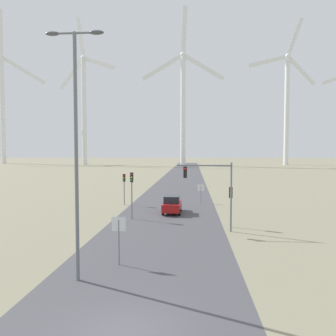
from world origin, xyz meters
The scene contains 14 objects.
ground_plane centered at (0.00, 0.00, 0.00)m, with size 600.00×600.00×0.00m, color gray.
road_surface centered at (0.00, 48.00, 0.00)m, with size 10.00×240.00×0.01m.
streetlamp centered at (-3.28, 4.58, 7.40)m, with size 2.88×0.32×12.19m.
stop_sign_near centered at (-1.73, 6.91, 1.92)m, with size 0.81×0.07×2.74m.
stop_sign_far centered at (3.45, 29.15, 1.62)m, with size 0.81×0.07×2.33m.
traffic_light_post_near_left centered at (-5.71, 27.25, 2.72)m, with size 0.28×0.34×3.71m.
traffic_light_post_near_right centered at (5.63, 16.72, 2.49)m, with size 0.28×0.34×3.39m.
traffic_light_post_mid_left centered at (-3.31, 19.32, 3.22)m, with size 0.28×0.34×4.42m.
traffic_light_mast_overhead centered at (3.92, 15.08, 3.96)m, with size 4.37×0.34×5.54m.
car_approaching centered at (0.29, 22.58, 0.91)m, with size 1.88×4.12×1.83m.
wind_turbine_far_left centered at (-95.13, 151.74, 33.62)m, with size 39.51×16.37×78.48m.
wind_turbine_left centered at (-47.97, 138.90, 30.12)m, with size 30.75×15.46×68.55m.
wind_turbine_center centered at (-1.81, 134.33, 29.91)m, with size 36.51×6.14×69.26m.
wind_turbine_right centered at (45.78, 144.69, 30.07)m, with size 29.78×4.36×66.83m.
Camera 1 is at (2.39, -11.04, 6.44)m, focal length 35.00 mm.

